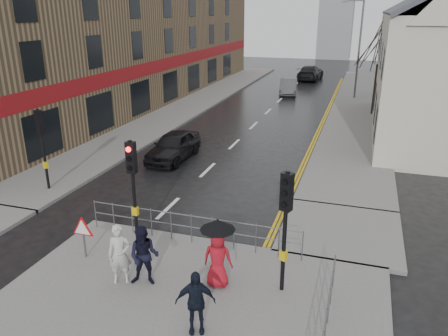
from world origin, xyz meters
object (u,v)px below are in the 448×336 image
Objects in this scene: pedestrian_a at (120,254)px; car_parked at (174,146)px; pedestrian_d at (195,302)px; car_mid at (288,87)px; pedestrian_with_umbrella at (218,250)px; pedestrian_b at (144,256)px.

pedestrian_a is 0.41× the size of car_parked.
car_mid is (-3.41, 31.79, -0.25)m from pedestrian_d.
pedestrian_with_umbrella reaches higher than pedestrian_a.
pedestrian_b is at bearing -68.94° from car_parked.
pedestrian_d reaches higher than car_mid.
pedestrian_a is at bearing -165.71° from pedestrian_with_umbrella.
pedestrian_b is at bearing -16.02° from pedestrian_a.
car_parked is (-5.70, 9.85, -0.53)m from pedestrian_with_umbrella.
pedestrian_b reaches higher than pedestrian_d.
pedestrian_a is 10.96m from car_parked.
pedestrian_d reaches higher than car_parked.
pedestrian_d is (2.68, -1.21, -0.06)m from pedestrian_a.
pedestrian_d is at bearing -50.54° from pedestrian_a.
pedestrian_with_umbrella is at bearing -11.89° from pedestrian_a.
pedestrian_a reaches higher than car_mid.
pedestrian_d is 31.97m from car_mid.
pedestrian_b is 11.06m from car_parked.
pedestrian_b is 1.08× the size of pedestrian_d.
car_parked is (-3.79, 10.39, -0.29)m from pedestrian_b.
car_mid is (2.37, 20.07, -0.02)m from car_parked.
pedestrian_with_umbrella is 11.39m from car_parked.
pedestrian_b reaches higher than car_parked.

